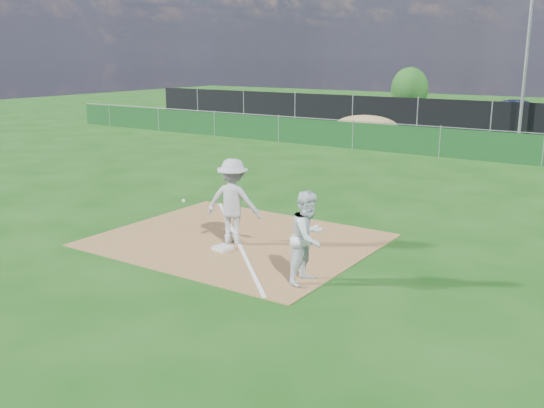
# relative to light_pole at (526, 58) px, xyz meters

# --- Properties ---
(ground) EXTENTS (90.00, 90.00, 0.00)m
(ground) POSITION_rel_light_pole_xyz_m (-1.50, -12.70, -4.00)
(ground) COLOR #14470F
(ground) RESTS_ON ground
(infield_dirt) EXTENTS (6.00, 5.00, 0.02)m
(infield_dirt) POSITION_rel_light_pole_xyz_m (-1.50, -21.70, -3.99)
(infield_dirt) COLOR olive
(infield_dirt) RESTS_ON ground
(foul_line) EXTENTS (5.01, 5.01, 0.01)m
(foul_line) POSITION_rel_light_pole_xyz_m (-1.50, -21.70, -3.98)
(foul_line) COLOR white
(foul_line) RESTS_ON infield_dirt
(green_fence) EXTENTS (44.00, 0.05, 1.20)m
(green_fence) POSITION_rel_light_pole_xyz_m (-1.50, -7.70, -3.40)
(green_fence) COLOR #103C16
(green_fence) RESTS_ON ground
(dirt_mound) EXTENTS (3.38, 2.60, 1.17)m
(dirt_mound) POSITION_rel_light_pole_xyz_m (-6.50, -4.20, -3.42)
(dirt_mound) COLOR #9B824A
(dirt_mound) RESTS_ON ground
(black_fence) EXTENTS (46.00, 0.04, 1.80)m
(black_fence) POSITION_rel_light_pole_xyz_m (-1.50, 0.30, -3.10)
(black_fence) COLOR black
(black_fence) RESTS_ON ground
(parking_lot) EXTENTS (46.00, 9.00, 0.01)m
(parking_lot) POSITION_rel_light_pole_xyz_m (-1.50, 5.30, -4.00)
(parking_lot) COLOR black
(parking_lot) RESTS_ON ground
(light_pole) EXTENTS (0.16, 0.16, 8.00)m
(light_pole) POSITION_rel_light_pole_xyz_m (0.00, 0.00, 0.00)
(light_pole) COLOR slate
(light_pole) RESTS_ON ground
(first_base) EXTENTS (0.39, 0.39, 0.08)m
(first_base) POSITION_rel_light_pole_xyz_m (-1.31, -22.46, -3.94)
(first_base) COLOR silver
(first_base) RESTS_ON infield_dirt
(play_at_first) EXTENTS (2.04, 1.05, 1.93)m
(play_at_first) POSITION_rel_light_pole_xyz_m (-1.41, -21.94, -3.02)
(play_at_first) COLOR silver
(play_at_first) RESTS_ON infield_dirt
(runner) EXTENTS (0.68, 0.87, 1.76)m
(runner) POSITION_rel_light_pole_xyz_m (1.19, -23.05, -3.12)
(runner) COLOR silver
(runner) RESTS_ON ground
(car_left) EXTENTS (4.37, 2.18, 1.43)m
(car_left) POSITION_rel_light_pole_xyz_m (-7.63, 4.58, -3.27)
(car_left) COLOR #979A9E
(car_left) RESTS_ON parking_lot
(car_mid) EXTENTS (4.67, 1.96, 1.50)m
(car_mid) POSITION_rel_light_pole_xyz_m (-1.14, 5.70, -3.24)
(car_mid) COLOR black
(car_mid) RESTS_ON parking_lot
(tree_left) EXTENTS (2.73, 2.73, 3.24)m
(tree_left) POSITION_rel_light_pole_xyz_m (-10.22, 11.11, -2.33)
(tree_left) COLOR #382316
(tree_left) RESTS_ON ground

